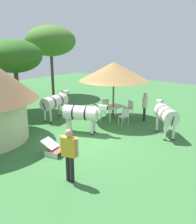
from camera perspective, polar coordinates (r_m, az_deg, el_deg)
The scene contains 15 objects.
ground_plane at distance 10.68m, azimuth -2.52°, elevation -6.81°, with size 36.00×36.00×0.00m, color #3B743B.
shade_umbrella at distance 13.02m, azimuth 3.87°, elevation 9.84°, with size 3.80×3.80×3.22m.
patio_dining_table at distance 13.42m, azimuth 3.70°, elevation 1.01°, with size 1.43×1.09×0.74m.
patio_chair_east_end at distance 12.50m, azimuth 6.44°, elevation -0.85°, with size 0.57×0.56×0.90m.
patio_chair_west_end at distance 14.15m, azimuth 7.57°, elevation 1.17°, with size 0.54×0.55×0.90m.
patio_chair_near_lawn at distance 14.51m, azimuth 1.96°, elevation 1.69°, with size 0.60×0.59×0.90m.
patio_chair_near_hut at distance 12.88m, azimuth -0.74°, elevation -0.22°, with size 0.56×0.57×0.90m.
guest_beside_umbrella at distance 13.23m, azimuth 11.30°, elevation 1.90°, with size 0.56×0.31×1.61m.
standing_watcher at distance 7.30m, azimuth -6.96°, elevation -9.28°, with size 0.34×0.61×1.76m.
striped_lounge_chair at distance 9.42m, azimuth -10.73°, elevation -8.72°, with size 0.70×0.92×0.59m.
zebra_nearest_camera at distance 11.25m, azimuth -3.98°, elevation -0.28°, with size 1.30×2.14×1.52m.
zebra_by_umbrella at distance 11.32m, azimuth 16.14°, elevation -0.55°, with size 1.70×1.66×1.57m.
zebra_toward_hut at distance 13.52m, azimuth -10.36°, elevation 2.46°, with size 2.34×1.01×1.55m.
acacia_tree_behind_hut at distance 15.53m, azimuth -19.67°, elevation 12.61°, with size 3.37×3.37×4.46m.
acacia_tree_far_lawn at distance 19.68m, azimuth -11.45°, elevation 16.55°, with size 3.96×3.96×5.56m.
Camera 1 is at (-7.33, -6.52, 4.21)m, focal length 37.65 mm.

